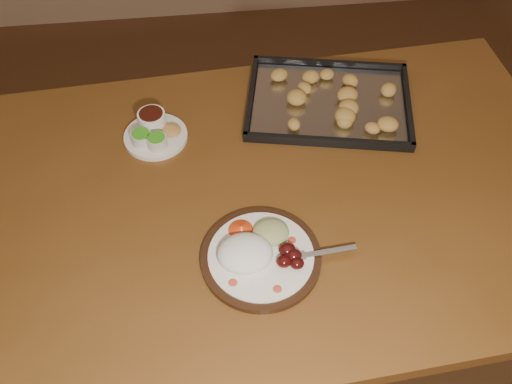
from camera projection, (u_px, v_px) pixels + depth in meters
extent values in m
cube|color=brown|center=(257.00, 200.00, 1.29)|extent=(1.56, 1.00, 0.04)
cylinder|color=#442714|center=(16.00, 211.00, 1.74)|extent=(0.07, 0.07, 0.71)
cylinder|color=#442714|center=(436.00, 152.00, 1.90)|extent=(0.07, 0.07, 0.71)
cylinder|color=black|center=(261.00, 258.00, 1.17)|extent=(0.25, 0.25, 0.01)
cylinder|color=white|center=(261.00, 256.00, 1.16)|extent=(0.22, 0.22, 0.01)
ellipsoid|color=#C4412F|center=(233.00, 283.00, 1.12)|extent=(0.02, 0.02, 0.00)
ellipsoid|color=#C4412F|center=(277.00, 289.00, 1.11)|extent=(0.02, 0.02, 0.00)
ellipsoid|color=#C4412F|center=(292.00, 240.00, 1.18)|extent=(0.02, 0.02, 0.00)
ellipsoid|color=#C4412F|center=(223.00, 247.00, 1.17)|extent=(0.02, 0.02, 0.00)
ellipsoid|color=white|center=(245.00, 253.00, 1.14)|extent=(0.12, 0.11, 0.05)
ellipsoid|color=#480C0A|center=(284.00, 261.00, 1.13)|extent=(0.03, 0.03, 0.02)
ellipsoid|color=#480C0A|center=(294.00, 256.00, 1.14)|extent=(0.03, 0.03, 0.02)
ellipsoid|color=#480C0A|center=(287.00, 250.00, 1.15)|extent=(0.03, 0.03, 0.02)
ellipsoid|color=#480C0A|center=(297.00, 263.00, 1.13)|extent=(0.03, 0.03, 0.02)
ellipsoid|color=tan|center=(271.00, 232.00, 1.18)|extent=(0.08, 0.08, 0.03)
cone|color=#E83F15|center=(241.00, 228.00, 1.19)|extent=(0.07, 0.07, 0.02)
cube|color=silver|center=(328.00, 252.00, 1.16)|extent=(0.12, 0.02, 0.00)
cube|color=silver|center=(298.00, 256.00, 1.15)|extent=(0.03, 0.02, 0.00)
cylinder|color=silver|center=(289.00, 261.00, 1.14)|extent=(0.03, 0.00, 0.00)
cylinder|color=silver|center=(288.00, 259.00, 1.15)|extent=(0.03, 0.00, 0.00)
cylinder|color=silver|center=(287.00, 257.00, 1.15)|extent=(0.03, 0.00, 0.00)
cylinder|color=silver|center=(287.00, 255.00, 1.15)|extent=(0.03, 0.00, 0.00)
cylinder|color=white|center=(156.00, 137.00, 1.39)|extent=(0.15, 0.15, 0.01)
cylinder|color=silver|center=(141.00, 138.00, 1.35)|extent=(0.05, 0.05, 0.03)
cylinder|color=green|center=(140.00, 134.00, 1.34)|extent=(0.04, 0.04, 0.00)
cylinder|color=silver|center=(157.00, 142.00, 1.35)|extent=(0.05, 0.05, 0.03)
cylinder|color=green|center=(156.00, 137.00, 1.34)|extent=(0.04, 0.04, 0.00)
cylinder|color=white|center=(152.00, 119.00, 1.39)|extent=(0.07, 0.07, 0.04)
cylinder|color=black|center=(151.00, 114.00, 1.37)|extent=(0.06, 0.06, 0.00)
ellipsoid|color=gold|center=(171.00, 130.00, 1.38)|extent=(0.05, 0.05, 0.02)
cube|color=black|center=(328.00, 104.00, 1.46)|extent=(0.46, 0.38, 0.01)
cube|color=black|center=(329.00, 64.00, 1.54)|extent=(0.40, 0.09, 0.02)
cube|color=black|center=(329.00, 141.00, 1.36)|extent=(0.40, 0.09, 0.02)
cube|color=black|center=(408.00, 105.00, 1.44)|extent=(0.07, 0.30, 0.02)
cube|color=black|center=(251.00, 95.00, 1.46)|extent=(0.07, 0.30, 0.02)
cube|color=silver|center=(329.00, 102.00, 1.46)|extent=(0.43, 0.34, 0.00)
ellipsoid|color=gold|center=(350.00, 98.00, 1.44)|extent=(0.05, 0.04, 0.03)
ellipsoid|color=gold|center=(368.00, 92.00, 1.46)|extent=(0.06, 0.06, 0.03)
ellipsoid|color=gold|center=(346.00, 80.00, 1.49)|extent=(0.06, 0.06, 0.03)
ellipsoid|color=gold|center=(340.00, 85.00, 1.47)|extent=(0.05, 0.05, 0.03)
ellipsoid|color=gold|center=(322.00, 77.00, 1.49)|extent=(0.05, 0.05, 0.03)
ellipsoid|color=gold|center=(317.00, 89.00, 1.46)|extent=(0.06, 0.06, 0.03)
ellipsoid|color=gold|center=(291.00, 88.00, 1.47)|extent=(0.06, 0.06, 0.03)
ellipsoid|color=gold|center=(302.00, 96.00, 1.45)|extent=(0.05, 0.04, 0.03)
ellipsoid|color=gold|center=(284.00, 100.00, 1.44)|extent=(0.06, 0.06, 0.03)
ellipsoid|color=gold|center=(307.00, 112.00, 1.41)|extent=(0.06, 0.06, 0.03)
ellipsoid|color=gold|center=(325.00, 106.00, 1.42)|extent=(0.05, 0.05, 0.03)
ellipsoid|color=gold|center=(339.00, 115.00, 1.40)|extent=(0.05, 0.05, 0.03)
ellipsoid|color=gold|center=(347.00, 118.00, 1.40)|extent=(0.06, 0.06, 0.03)
ellipsoid|color=gold|center=(375.00, 106.00, 1.42)|extent=(0.06, 0.06, 0.03)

